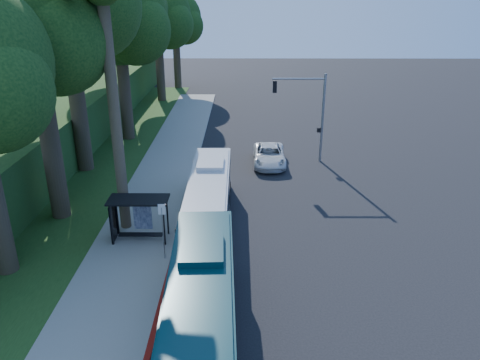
{
  "coord_description": "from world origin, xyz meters",
  "views": [
    {
      "loc": [
        -1.43,
        -25.6,
        12.92
      ],
      "look_at": [
        -1.59,
        1.0,
        2.01
      ],
      "focal_mm": 35.0,
      "sensor_mm": 36.0,
      "label": 1
    }
  ],
  "objects_px": {
    "white_bus": "(210,197)",
    "pickup": "(269,155)",
    "teal_bus": "(201,312)",
    "bus_shelter": "(135,210)"
  },
  "relations": [
    {
      "from": "bus_shelter",
      "to": "pickup",
      "type": "bearing_deg",
      "value": 56.84
    },
    {
      "from": "pickup",
      "to": "teal_bus",
      "type": "bearing_deg",
      "value": -99.43
    },
    {
      "from": "white_bus",
      "to": "teal_bus",
      "type": "xyz_separation_m",
      "value": [
        0.4,
        -10.68,
        0.13
      ]
    },
    {
      "from": "white_bus",
      "to": "pickup",
      "type": "bearing_deg",
      "value": 67.34
    },
    {
      "from": "white_bus",
      "to": "teal_bus",
      "type": "distance_m",
      "value": 10.69
    },
    {
      "from": "bus_shelter",
      "to": "teal_bus",
      "type": "bearing_deg",
      "value": -63.06
    },
    {
      "from": "teal_bus",
      "to": "pickup",
      "type": "bearing_deg",
      "value": 77.61
    },
    {
      "from": "teal_bus",
      "to": "pickup",
      "type": "height_order",
      "value": "teal_bus"
    },
    {
      "from": "bus_shelter",
      "to": "white_bus",
      "type": "relative_size",
      "value": 0.3
    },
    {
      "from": "bus_shelter",
      "to": "pickup",
      "type": "relative_size",
      "value": 0.6
    }
  ]
}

